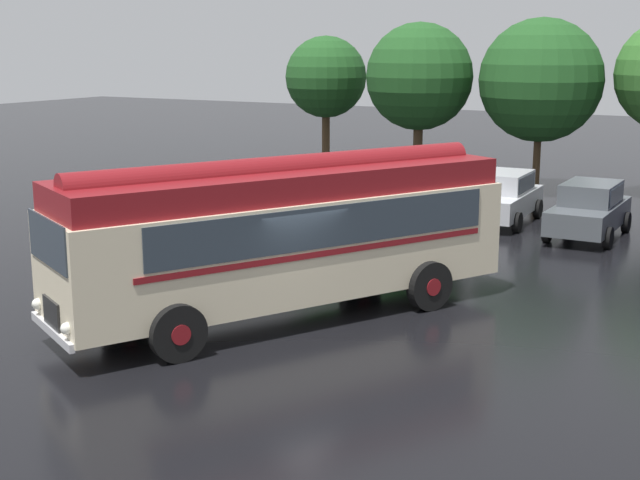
# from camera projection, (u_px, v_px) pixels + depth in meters

# --- Properties ---
(ground_plane) EXTENTS (120.00, 120.00, 0.00)m
(ground_plane) POSITION_uv_depth(u_px,v_px,m) (284.00, 324.00, 18.71)
(ground_plane) COLOR black
(vintage_bus) EXTENTS (6.91, 10.05, 3.49)m
(vintage_bus) POSITION_uv_depth(u_px,v_px,m) (285.00, 231.00, 18.82)
(vintage_bus) COLOR beige
(vintage_bus) RESTS_ON ground
(car_near_left) EXTENTS (2.18, 4.31, 1.66)m
(car_near_left) POSITION_uv_depth(u_px,v_px,m) (423.00, 189.00, 30.74)
(car_near_left) COLOR black
(car_near_left) RESTS_ON ground
(car_mid_left) EXTENTS (2.05, 4.25, 1.66)m
(car_mid_left) POSITION_uv_depth(u_px,v_px,m) (502.00, 197.00, 29.12)
(car_mid_left) COLOR #B7BABF
(car_mid_left) RESTS_ON ground
(car_mid_right) EXTENTS (1.98, 4.21, 1.66)m
(car_mid_right) POSITION_uv_depth(u_px,v_px,m) (589.00, 209.00, 26.94)
(car_mid_right) COLOR #4C5156
(car_mid_right) RESTS_ON ground
(tree_far_left) EXTENTS (3.60, 3.60, 6.10)m
(tree_far_left) POSITION_uv_depth(u_px,v_px,m) (327.00, 75.00, 39.43)
(tree_far_left) COLOR #4C3823
(tree_far_left) RESTS_ON ground
(tree_left_of_centre) EXTENTS (4.32, 4.32, 6.61)m
(tree_left_of_centre) POSITION_uv_depth(u_px,v_px,m) (419.00, 77.00, 35.92)
(tree_left_of_centre) COLOR #4C3823
(tree_left_of_centre) RESTS_ON ground
(tree_centre) EXTENTS (4.75, 4.75, 6.75)m
(tree_centre) POSITION_uv_depth(u_px,v_px,m) (542.00, 78.00, 34.23)
(tree_centre) COLOR #4C3823
(tree_centre) RESTS_ON ground
(traffic_cone) EXTENTS (0.36, 0.36, 0.55)m
(traffic_cone) POSITION_uv_depth(u_px,v_px,m) (80.00, 309.00, 18.85)
(traffic_cone) COLOR orange
(traffic_cone) RESTS_ON ground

